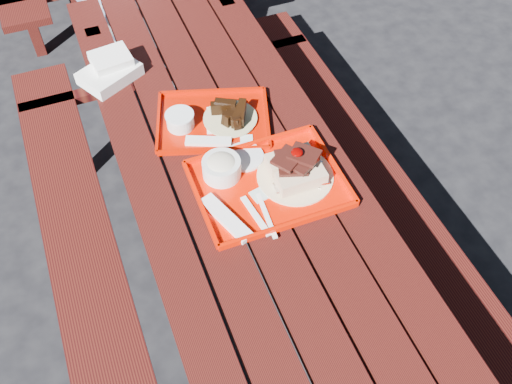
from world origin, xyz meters
TOP-DOWN VIEW (x-y plane):
  - ground at (0.00, 0.00)m, footprint 60.00×60.00m
  - picnic_table_near at (-0.00, 0.00)m, footprint 1.41×2.40m
  - near_tray at (0.07, -0.07)m, footprint 0.48×0.41m
  - far_tray at (-0.01, 0.25)m, footprint 0.47×0.41m
  - white_cloth at (-0.29, 0.64)m, footprint 0.26×0.24m

SIDE VIEW (x-z plane):
  - ground at x=0.00m, z-range 0.00..0.00m
  - picnic_table_near at x=0.00m, z-range 0.19..0.94m
  - far_tray at x=-0.01m, z-range 0.74..0.80m
  - near_tray at x=0.07m, z-range 0.71..0.86m
  - white_cloth at x=-0.29m, z-range 0.74..0.83m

